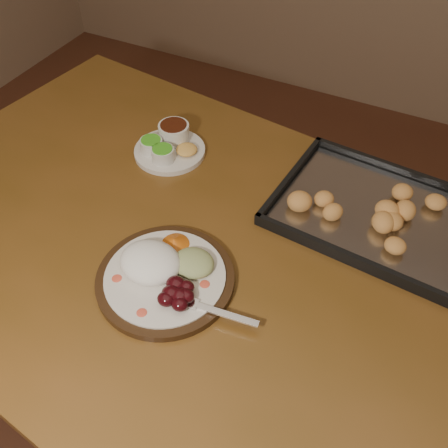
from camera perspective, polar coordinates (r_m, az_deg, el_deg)
The scene contains 4 objects.
dining_table at distance 1.07m, azimuth -1.52°, elevation -6.51°, with size 1.61×1.10×0.75m.
dinner_plate at distance 0.94m, azimuth -6.79°, elevation -5.57°, with size 0.33×0.26×0.06m.
condiment_saucer at distance 1.22m, azimuth -6.30°, elevation 8.96°, with size 0.17×0.17×0.06m.
baking_tray at distance 1.10m, azimuth 17.21°, elevation 1.26°, with size 0.45×0.35×0.04m.
Camera 1 is at (0.23, -0.41, 1.51)m, focal length 40.00 mm.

